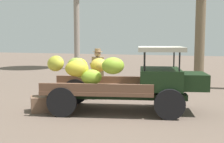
# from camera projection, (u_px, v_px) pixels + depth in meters

# --- Properties ---
(ground_plane) EXTENTS (60.00, 60.00, 0.00)m
(ground_plane) POSITION_uv_depth(u_px,v_px,m) (126.00, 109.00, 8.47)
(ground_plane) COLOR #6D5A4E
(truck) EXTENTS (4.65, 2.55, 1.84)m
(truck) POSITION_uv_depth(u_px,v_px,m) (127.00, 79.00, 8.17)
(truck) COLOR black
(truck) RESTS_ON ground
(farmer) EXTENTS (0.56, 0.52, 1.74)m
(farmer) POSITION_uv_depth(u_px,v_px,m) (98.00, 71.00, 9.82)
(farmer) COLOR #3B3B3F
(farmer) RESTS_ON ground
(wooden_crate) EXTENTS (0.74, 0.74, 0.43)m
(wooden_crate) POSITION_uv_depth(u_px,v_px,m) (41.00, 104.00, 8.24)
(wooden_crate) COLOR brown
(wooden_crate) RESTS_ON ground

